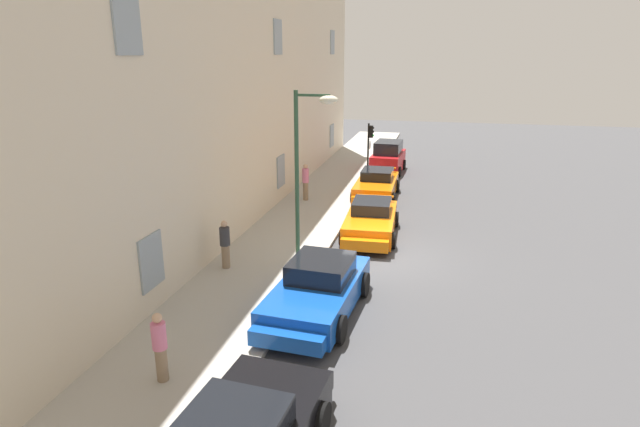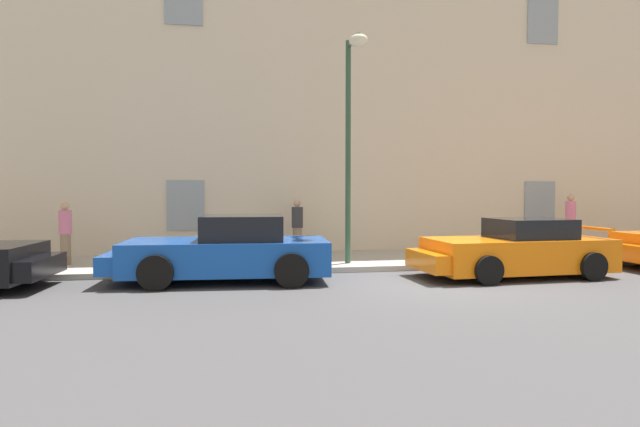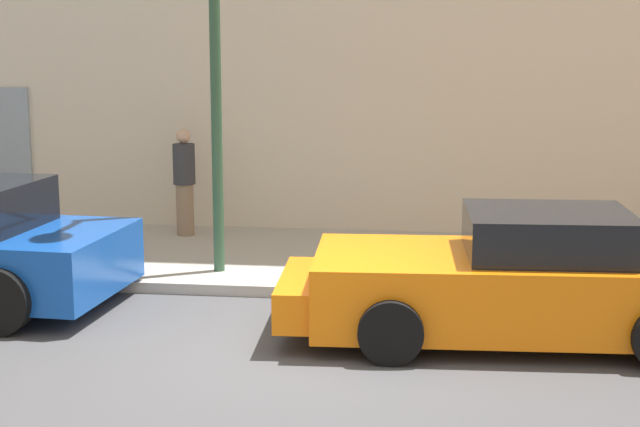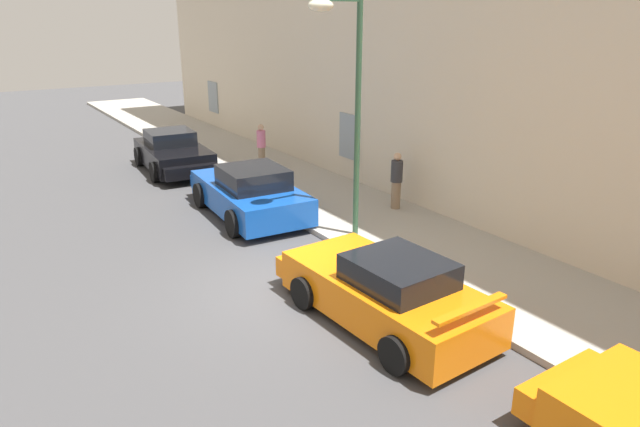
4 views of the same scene
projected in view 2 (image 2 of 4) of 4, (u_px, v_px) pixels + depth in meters
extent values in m
plane|color=#444447|center=(444.00, 285.00, 11.60)|extent=(80.00, 80.00, 0.00)
cube|color=#A8A399|center=(390.00, 259.00, 15.37)|extent=(60.00, 3.66, 0.14)
cube|color=beige|center=(357.00, 65.00, 19.01)|extent=(43.70, 4.29, 12.98)
cube|color=#8C99A3|center=(186.00, 205.00, 16.05)|extent=(1.10, 0.06, 1.50)
cube|color=#8C99A3|center=(540.00, 204.00, 18.10)|extent=(1.10, 0.06, 1.50)
cube|color=#8C99A3|center=(543.00, 21.00, 17.84)|extent=(1.10, 0.06, 1.50)
cube|color=black|center=(19.00, 267.00, 11.03)|extent=(1.38, 1.92, 0.41)
cylinder|color=black|center=(14.00, 266.00, 11.97)|extent=(0.73, 0.29, 0.72)
cube|color=#144CB2|center=(227.00, 256.00, 12.04)|extent=(4.59, 2.32, 0.73)
cube|color=black|center=(242.00, 228.00, 12.05)|extent=(1.89, 1.74, 0.55)
cube|color=#144CB2|center=(138.00, 261.00, 11.83)|extent=(1.46, 1.95, 0.40)
cylinder|color=black|center=(156.00, 273.00, 10.89)|extent=(0.75, 0.29, 0.73)
cylinder|color=black|center=(172.00, 260.00, 12.90)|extent=(0.75, 0.29, 0.73)
cylinder|color=black|center=(291.00, 270.00, 11.19)|extent=(0.75, 0.29, 0.73)
cylinder|color=black|center=(287.00, 258.00, 13.21)|extent=(0.75, 0.29, 0.73)
cube|color=orange|center=(517.00, 254.00, 12.70)|extent=(4.30, 2.06, 0.76)
cube|color=black|center=(529.00, 228.00, 12.75)|extent=(1.76, 1.57, 0.46)
cube|color=orange|center=(445.00, 260.00, 12.29)|extent=(1.35, 1.77, 0.42)
cube|color=orange|center=(588.00, 228.00, 13.11)|extent=(0.24, 1.58, 0.06)
cylinder|color=black|center=(488.00, 270.00, 11.52)|extent=(0.66, 0.27, 0.65)
cylinder|color=black|center=(448.00, 259.00, 13.33)|extent=(0.66, 0.27, 0.65)
cylinder|color=black|center=(592.00, 266.00, 12.10)|extent=(0.66, 0.27, 0.65)
cylinder|color=black|center=(541.00, 257.00, 13.91)|extent=(0.66, 0.27, 0.65)
cylinder|color=black|center=(634.00, 252.00, 14.92)|extent=(0.67, 0.25, 0.66)
cylinder|color=#2D5138|center=(348.00, 153.00, 13.91)|extent=(0.14, 0.14, 5.76)
cube|color=#2D5138|center=(353.00, 41.00, 13.25)|extent=(0.08, 1.10, 0.08)
ellipsoid|color=#EAE5C6|center=(358.00, 40.00, 12.77)|extent=(0.44, 0.60, 0.28)
cylinder|color=#8C7259|center=(297.00, 241.00, 15.99)|extent=(0.29, 0.29, 0.80)
cylinder|color=#333338|center=(297.00, 217.00, 15.96)|extent=(0.36, 0.36, 0.61)
sphere|color=tan|center=(297.00, 203.00, 15.94)|extent=(0.22, 0.22, 0.22)
cylinder|color=#8C7259|center=(66.00, 249.00, 13.77)|extent=(0.27, 0.27, 0.78)
cylinder|color=pink|center=(65.00, 222.00, 13.74)|extent=(0.34, 0.34, 0.60)
sphere|color=tan|center=(65.00, 206.00, 13.73)|extent=(0.22, 0.22, 0.22)
cylinder|color=#8C7259|center=(570.00, 236.00, 17.11)|extent=(0.35, 0.35, 0.88)
cylinder|color=pink|center=(571.00, 212.00, 17.08)|extent=(0.43, 0.43, 0.68)
sphere|color=tan|center=(571.00, 198.00, 17.06)|extent=(0.22, 0.22, 0.22)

